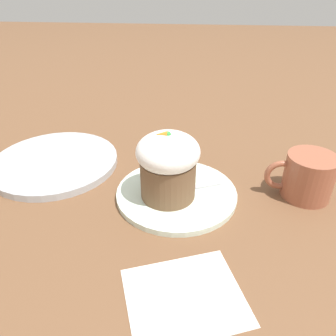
# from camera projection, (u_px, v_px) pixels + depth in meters

# --- Properties ---
(ground_plane) EXTENTS (4.00, 4.00, 0.00)m
(ground_plane) POSITION_uv_depth(u_px,v_px,m) (176.00, 196.00, 0.59)
(ground_plane) COLOR brown
(dessert_plate) EXTENTS (0.21, 0.21, 0.01)m
(dessert_plate) POSITION_uv_depth(u_px,v_px,m) (177.00, 193.00, 0.59)
(dessert_plate) COLOR silver
(dessert_plate) RESTS_ON ground_plane
(carrot_cake) EXTENTS (0.11, 0.11, 0.12)m
(carrot_cake) POSITION_uv_depth(u_px,v_px,m) (168.00, 164.00, 0.54)
(carrot_cake) COLOR brown
(carrot_cake) RESTS_ON dessert_plate
(spoon) EXTENTS (0.11, 0.06, 0.01)m
(spoon) POSITION_uv_depth(u_px,v_px,m) (181.00, 189.00, 0.58)
(spoon) COLOR #B7B7BC
(spoon) RESTS_ON dessert_plate
(coffee_cup) EXTENTS (0.12, 0.09, 0.08)m
(coffee_cup) POSITION_uv_depth(u_px,v_px,m) (307.00, 176.00, 0.57)
(coffee_cup) COLOR #9E563D
(coffee_cup) RESTS_ON ground_plane
(side_plate) EXTENTS (0.25, 0.25, 0.01)m
(side_plate) POSITION_uv_depth(u_px,v_px,m) (55.00, 162.00, 0.67)
(side_plate) COLOR #B2B7BC
(side_plate) RESTS_ON ground_plane
(paper_napkin) EXTENTS (0.18, 0.16, 0.00)m
(paper_napkin) POSITION_uv_depth(u_px,v_px,m) (185.00, 296.00, 0.41)
(paper_napkin) COLOR white
(paper_napkin) RESTS_ON ground_plane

